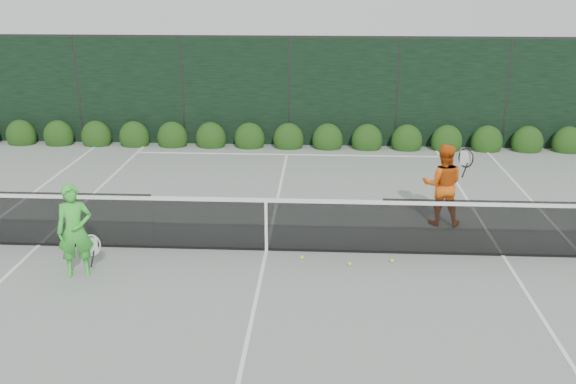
{
  "coord_description": "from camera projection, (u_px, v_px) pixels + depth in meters",
  "views": [
    {
      "loc": [
        0.95,
        -10.36,
        4.62
      ],
      "look_at": [
        0.36,
        0.3,
        1.0
      ],
      "focal_mm": 40.0,
      "sensor_mm": 36.0,
      "label": 1
    }
  ],
  "objects": [
    {
      "name": "ground",
      "position": [
        266.0,
        251.0,
        11.33
      ],
      "size": [
        80.0,
        80.0,
        0.0
      ],
      "primitive_type": "plane",
      "color": "gray",
      "rests_on": "ground"
    },
    {
      "name": "tennis_net",
      "position": [
        265.0,
        223.0,
        11.16
      ],
      "size": [
        12.9,
        0.1,
        1.07
      ],
      "color": "#113421",
      "rests_on": "ground"
    },
    {
      "name": "player_woman",
      "position": [
        75.0,
        231.0,
        10.2
      ],
      "size": [
        0.67,
        0.52,
        1.53
      ],
      "rotation": [
        0.0,
        0.0,
        0.31
      ],
      "color": "green",
      "rests_on": "ground"
    },
    {
      "name": "player_man",
      "position": [
        443.0,
        185.0,
        12.31
      ],
      "size": [
        0.9,
        0.69,
        1.6
      ],
      "rotation": [
        0.0,
        0.0,
        3.02
      ],
      "color": "#DE5D12",
      "rests_on": "ground"
    },
    {
      "name": "court_lines",
      "position": [
        266.0,
        250.0,
        11.33
      ],
      "size": [
        11.03,
        23.83,
        0.01
      ],
      "color": "white",
      "rests_on": "ground"
    },
    {
      "name": "windscreen_fence",
      "position": [
        247.0,
        228.0,
        8.28
      ],
      "size": [
        32.0,
        21.07,
        3.06
      ],
      "color": "black",
      "rests_on": "ground"
    },
    {
      "name": "hedge_row",
      "position": [
        288.0,
        140.0,
        18.02
      ],
      "size": [
        31.66,
        0.65,
        0.94
      ],
      "color": "#16370F",
      "rests_on": "ground"
    },
    {
      "name": "tennis_balls",
      "position": [
        348.0,
        261.0,
        10.85
      ],
      "size": [
        1.59,
        0.28,
        0.07
      ],
      "color": "yellow",
      "rests_on": "ground"
    }
  ]
}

